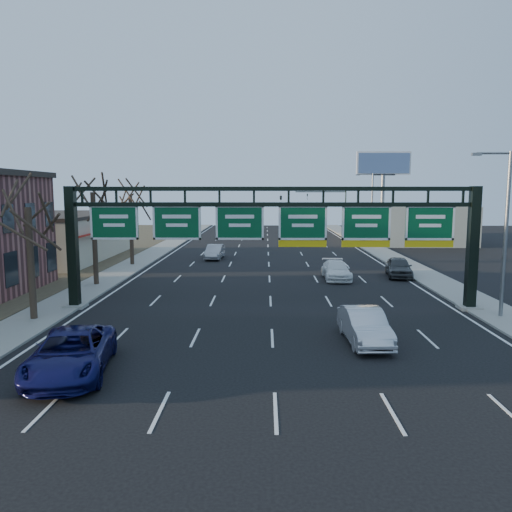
{
  "coord_description": "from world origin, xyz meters",
  "views": [
    {
      "loc": [
        -0.34,
        -20.97,
        6.93
      ],
      "look_at": [
        -0.87,
        7.53,
        3.2
      ],
      "focal_mm": 35.0,
      "sensor_mm": 36.0,
      "label": 1
    }
  ],
  "objects_px": {
    "sign_gantry": "(274,231)",
    "car_white_wagon": "(336,270)",
    "car_silver_sedan": "(364,326)",
    "car_blue_suv": "(71,353)"
  },
  "relations": [
    {
      "from": "car_silver_sedan",
      "to": "car_white_wagon",
      "type": "relative_size",
      "value": 0.97
    },
    {
      "from": "car_blue_suv",
      "to": "car_silver_sedan",
      "type": "bearing_deg",
      "value": 10.23
    },
    {
      "from": "car_silver_sedan",
      "to": "car_white_wagon",
      "type": "bearing_deg",
      "value": 83.53
    },
    {
      "from": "car_blue_suv",
      "to": "car_silver_sedan",
      "type": "distance_m",
      "value": 12.64
    },
    {
      "from": "sign_gantry",
      "to": "car_white_wagon",
      "type": "distance_m",
      "value": 11.89
    },
    {
      "from": "car_blue_suv",
      "to": "car_white_wagon",
      "type": "distance_m",
      "value": 24.55
    },
    {
      "from": "sign_gantry",
      "to": "car_white_wagon",
      "type": "relative_size",
      "value": 5.02
    },
    {
      "from": "car_silver_sedan",
      "to": "car_white_wagon",
      "type": "height_order",
      "value": "car_silver_sedan"
    },
    {
      "from": "car_white_wagon",
      "to": "sign_gantry",
      "type": "bearing_deg",
      "value": -117.17
    },
    {
      "from": "car_silver_sedan",
      "to": "car_blue_suv",
      "type": "bearing_deg",
      "value": -163.48
    }
  ]
}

